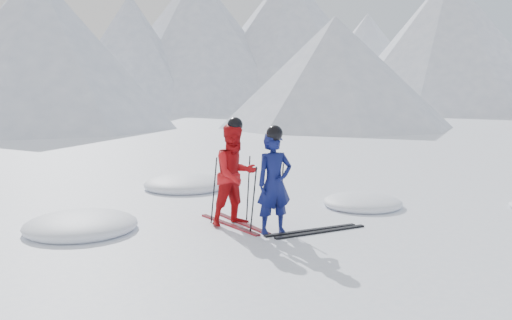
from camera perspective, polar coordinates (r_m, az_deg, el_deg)
name	(u,v)px	position (r m, az deg, el deg)	size (l,w,h in m)	color
ground	(345,220)	(9.80, 9.37, -6.27)	(160.00, 160.00, 0.00)	white
mountain_range	(165,32)	(44.85, -9.52, 13.16)	(106.15, 62.94, 15.53)	#B2BCD1
skier_blue	(274,183)	(8.65, 1.94, -2.48)	(0.60, 0.39, 1.64)	#0D134F
skier_red	(235,175)	(9.20, -2.20, -1.57)	(0.84, 0.66, 1.74)	red
pole_blue_left	(253,200)	(8.71, -0.28, -4.24)	(0.02, 0.02, 1.10)	black
pole_blue_right	(281,196)	(9.02, 2.69, -3.82)	(0.02, 0.02, 1.10)	black
pole_red_left	(214,190)	(9.38, -4.45, -3.20)	(0.02, 0.02, 1.16)	black
pole_red_right	(248,189)	(9.50, -0.83, -3.05)	(0.02, 0.02, 1.16)	black
ski_worn_left	(229,224)	(9.33, -2.86, -6.80)	(0.09, 1.70, 0.03)	black
ski_worn_right	(242,223)	(9.42, -1.48, -6.66)	(0.09, 1.70, 0.03)	black
ski_loose_a	(311,230)	(9.01, 5.81, -7.36)	(0.09, 1.70, 0.03)	black
ski_loose_b	(321,232)	(8.93, 6.85, -7.51)	(0.09, 1.70, 0.03)	black
snow_lumps	(216,205)	(10.93, -4.23, -4.74)	(9.76, 6.40, 0.43)	white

